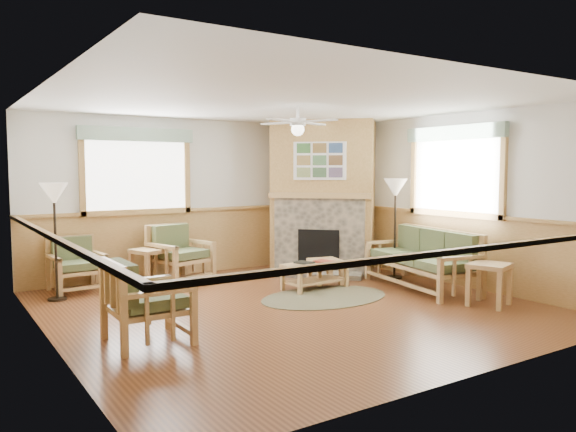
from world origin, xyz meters
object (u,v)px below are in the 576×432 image
armchair_back_left (77,265)px  end_table_chairs (150,267)px  coffee_table (315,276)px  armchair_back_right (181,253)px  floor_lamp_left (56,242)px  armchair_left (148,300)px  floor_lamp_right (395,228)px  sofa (421,259)px  end_table_sofa (489,284)px  footstool (325,271)px

armchair_back_left → end_table_chairs: (1.10, -0.09, -0.12)m
coffee_table → end_table_chairs: 2.63m
armchair_back_right → floor_lamp_left: 2.03m
coffee_table → end_table_chairs: end_table_chairs is taller
armchair_back_left → armchair_left: (0.06, -3.01, 0.04)m
armchair_back_right → floor_lamp_right: floor_lamp_right is taller
armchair_left → floor_lamp_left: bearing=9.4°
sofa → armchair_left: 4.46m
end_table_chairs → floor_lamp_right: size_ratio=0.34×
end_table_sofa → floor_lamp_left: bearing=143.9°
sofa → footstool: size_ratio=4.32×
armchair_left → end_table_chairs: (1.05, 2.92, -0.16)m
floor_lamp_left → footstool: bearing=-16.6°
sofa → footstool: 1.51m
armchair_left → coffee_table: armchair_left is taller
sofa → coffee_table: sofa is taller
armchair_back_right → footstool: (1.86, -1.47, -0.26)m
footstool → floor_lamp_left: bearing=163.4°
footstool → floor_lamp_right: bearing=-11.3°
end_table_sofa → sofa: bearing=87.4°
armchair_left → footstool: (3.41, 1.43, -0.25)m
end_table_sofa → armchair_back_left: bearing=138.4°
coffee_table → floor_lamp_left: (-3.47, 1.36, 0.63)m
end_table_chairs → end_table_sofa: size_ratio=0.99×
armchair_back_right → floor_lamp_right: 3.59m
end_table_sofa → footstool: end_table_sofa is taller
coffee_table → floor_lamp_left: 3.78m
sofa → floor_lamp_right: bearing=174.3°
coffee_table → end_table_sofa: 2.53m
armchair_back_right → end_table_sofa: (2.84, -3.83, -0.18)m
sofa → footstool: bearing=-125.5°
armchair_back_left → footstool: armchair_back_left is taller
armchair_back_right → end_table_chairs: bearing=162.2°
end_table_chairs → armchair_back_right: bearing=-3.1°
end_table_chairs → footstool: bearing=-32.4°
sofa → end_table_chairs: bearing=-116.8°
floor_lamp_right → sofa: bearing=-105.8°
armchair_left → floor_lamp_left: 2.63m
sofa → end_table_sofa: (-0.06, -1.30, -0.17)m
floor_lamp_right → floor_lamp_left: bearing=164.7°
armchair_back_left → floor_lamp_right: 5.10m
floor_lamp_left → armchair_back_right: bearing=9.3°
coffee_table → end_table_chairs: bearing=135.5°
floor_lamp_right → armchair_left: bearing=-165.9°
sofa → armchair_back_right: armchair_back_right is taller
armchair_back_right → armchair_left: 3.28m
armchair_back_left → sofa: bearing=-34.0°
coffee_table → sofa: bearing=-35.2°
armchair_back_right → footstool: size_ratio=2.02×
floor_lamp_right → end_table_sofa: bearing=-97.8°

